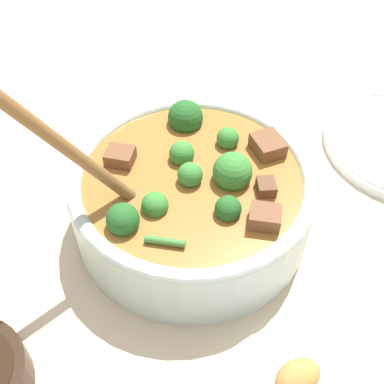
% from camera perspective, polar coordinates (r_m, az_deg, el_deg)
% --- Properties ---
extents(ground_plane, '(4.00, 4.00, 0.00)m').
position_cam_1_polar(ground_plane, '(0.55, 0.00, -3.67)').
color(ground_plane, '#C6B293').
extents(stew_bowl, '(0.26, 0.27, 0.25)m').
position_cam_1_polar(stew_bowl, '(0.52, -0.01, -0.27)').
color(stew_bowl, '#B2C6BC').
rests_on(stew_bowl, ground_plane).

